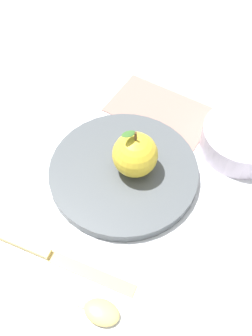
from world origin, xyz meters
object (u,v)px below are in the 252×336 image
object	(u,v)px
dinner_plate	(126,172)
spoon	(88,306)
knife	(52,256)
apple	(135,155)
side_bowl	(242,138)
linen_napkin	(161,110)

from	to	relation	value
dinner_plate	spoon	world-z (taller)	dinner_plate
dinner_plate	knife	distance (m)	0.17
apple	knife	bearing A→B (deg)	59.82
spoon	dinner_plate	bearing A→B (deg)	-93.90
knife	spoon	distance (m)	0.09
side_bowl	knife	xyz separation A→B (m)	(0.26, 0.24, -0.02)
knife	spoon	size ratio (longest dim) A/B	1.20
side_bowl	spoon	size ratio (longest dim) A/B	0.77
knife	dinner_plate	bearing A→B (deg)	-117.03
apple	side_bowl	world-z (taller)	apple
side_bowl	spoon	world-z (taller)	side_bowl
spoon	linen_napkin	size ratio (longest dim) A/B	0.94
dinner_plate	apple	bearing A→B (deg)	-164.45
linen_napkin	apple	bearing A→B (deg)	79.84
side_bowl	spoon	distance (m)	0.36
linen_napkin	knife	bearing A→B (deg)	68.79
apple	side_bowl	distance (m)	0.19
dinner_plate	side_bowl	world-z (taller)	side_bowl
dinner_plate	linen_napkin	size ratio (longest dim) A/B	1.29
knife	side_bowl	bearing A→B (deg)	-136.93
apple	linen_napkin	world-z (taller)	apple
spoon	apple	bearing A→B (deg)	-97.26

